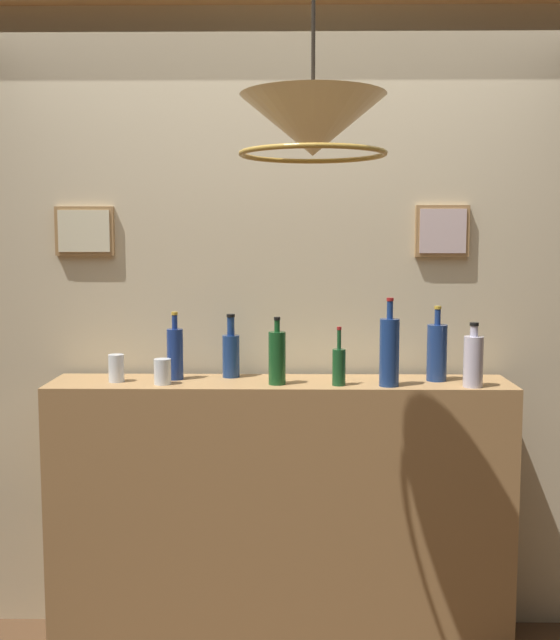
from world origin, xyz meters
name	(u,v)px	position (x,y,z in m)	size (l,w,h in m)	color
panelled_rear_partition	(281,289)	(0.00, 1.10, 1.46)	(3.70, 0.15, 2.75)	beige
bar_shelf_unit	(280,516)	(0.00, 0.86, 0.55)	(1.82, 0.33, 1.10)	#9E7547
liquor_bottle_rum	(473,360)	(0.74, 0.75, 1.21)	(0.07, 0.07, 0.25)	silver
liquor_bottle_amaro	(339,366)	(0.23, 0.78, 1.18)	(0.05, 0.05, 0.23)	#1A4A24
liquor_bottle_whiskey	(389,351)	(0.42, 0.76, 1.24)	(0.08, 0.08, 0.34)	navy
liquor_bottle_mezcal	(277,357)	(-0.01, 0.79, 1.21)	(0.07, 0.07, 0.26)	#194B22
liquor_bottle_rye	(437,352)	(0.62, 0.88, 1.22)	(0.08, 0.08, 0.30)	navy
liquor_bottle_brandy	(231,353)	(-0.20, 0.95, 1.20)	(0.07, 0.07, 0.26)	navy
liquor_bottle_scotch	(175,353)	(-0.42, 0.89, 1.21)	(0.07, 0.07, 0.27)	navy
glass_tumbler_rocks	(162,372)	(-0.46, 0.79, 1.15)	(0.07, 0.07, 0.10)	silver
glass_tumbler_highball	(116,368)	(-0.65, 0.84, 1.16)	(0.06, 0.06, 0.11)	silver
pendant_lamp	(313,128)	(0.11, 0.23, 2.00)	(0.45, 0.45, 0.59)	beige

